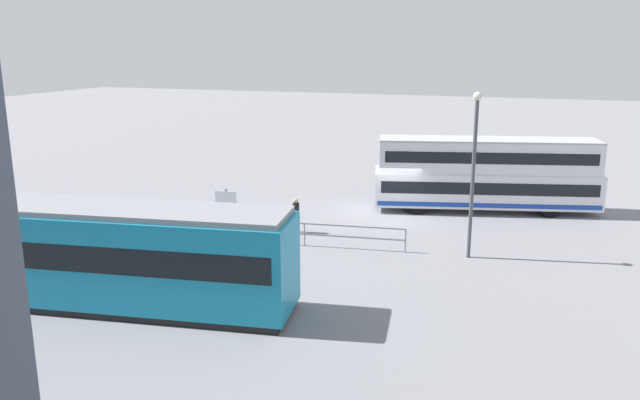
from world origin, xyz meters
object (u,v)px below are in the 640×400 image
(double_decker_bus, at_px, (486,174))
(tram_yellow, at_px, (86,253))
(pedestrian_near_railing, at_px, (296,213))
(street_lamp, at_px, (474,163))
(info_sign, at_px, (226,206))

(double_decker_bus, relative_size, tram_yellow, 0.81)
(pedestrian_near_railing, bearing_deg, street_lamp, 173.20)
(tram_yellow, bearing_deg, double_decker_bus, -124.20)
(pedestrian_near_railing, distance_m, info_sign, 3.54)
(pedestrian_near_railing, relative_size, street_lamp, 0.24)
(double_decker_bus, xyz_separation_m, tram_yellow, (11.91, 17.53, -0.17))
(tram_yellow, bearing_deg, pedestrian_near_railing, -109.85)
(double_decker_bus, height_order, tram_yellow, double_decker_bus)
(double_decker_bus, distance_m, info_sign, 14.32)
(tram_yellow, relative_size, pedestrian_near_railing, 8.80)
(double_decker_bus, distance_m, street_lamp, 8.41)
(double_decker_bus, height_order, street_lamp, street_lamp)
(info_sign, xyz_separation_m, street_lamp, (-10.69, -1.48, 2.37))
(info_sign, bearing_deg, street_lamp, -172.13)
(info_sign, bearing_deg, double_decker_bus, -137.73)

